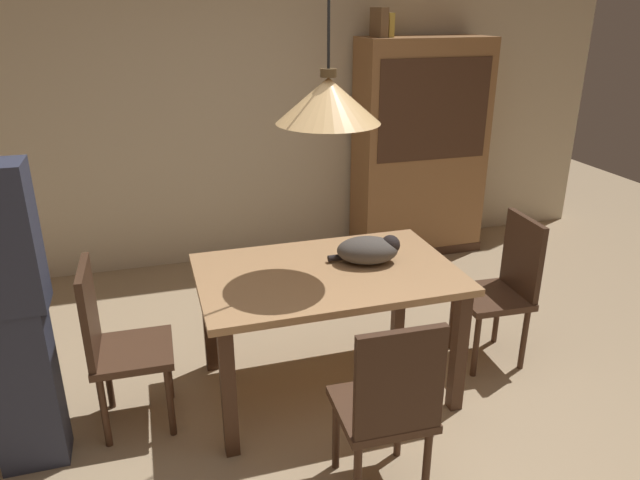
# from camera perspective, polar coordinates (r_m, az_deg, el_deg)

# --- Properties ---
(ground) EXTENTS (10.00, 10.00, 0.00)m
(ground) POSITION_cam_1_polar(r_m,az_deg,el_deg) (3.21, 4.24, -19.07)
(ground) COLOR tan
(back_wall) EXTENTS (6.40, 0.10, 2.90)m
(back_wall) POSITION_cam_1_polar(r_m,az_deg,el_deg) (5.03, -6.41, 14.31)
(back_wall) COLOR beige
(back_wall) RESTS_ON ground
(dining_table) EXTENTS (1.40, 0.90, 0.75)m
(dining_table) POSITION_cam_1_polar(r_m,az_deg,el_deg) (3.26, 0.71, -4.58)
(dining_table) COLOR tan
(dining_table) RESTS_ON ground
(chair_right_side) EXTENTS (0.42, 0.42, 0.93)m
(chair_right_side) POSITION_cam_1_polar(r_m,az_deg,el_deg) (3.78, 17.30, -4.05)
(chair_right_side) COLOR #472D1E
(chair_right_side) RESTS_ON ground
(chair_left_side) EXTENTS (0.41, 0.41, 0.93)m
(chair_left_side) POSITION_cam_1_polar(r_m,az_deg,el_deg) (3.21, -19.14, -9.10)
(chair_left_side) COLOR #472D1E
(chair_left_side) RESTS_ON ground
(chair_near_front) EXTENTS (0.41, 0.41, 0.93)m
(chair_near_front) POSITION_cam_1_polar(r_m,az_deg,el_deg) (2.63, 6.62, -15.45)
(chair_near_front) COLOR #472D1E
(chair_near_front) RESTS_ON ground
(cat_sleeping) EXTENTS (0.40, 0.29, 0.16)m
(cat_sleeping) POSITION_cam_1_polar(r_m,az_deg,el_deg) (3.29, 4.77, -0.95)
(cat_sleeping) COLOR #4C4742
(cat_sleeping) RESTS_ON dining_table
(pendant_lamp) EXTENTS (0.52, 0.52, 1.30)m
(pendant_lamp) POSITION_cam_1_polar(r_m,az_deg,el_deg) (2.95, 0.80, 13.34)
(pendant_lamp) COLOR #E5B775
(hutch_bookcase) EXTENTS (1.12, 0.45, 1.85)m
(hutch_bookcase) POSITION_cam_1_polar(r_m,az_deg,el_deg) (5.25, 9.55, 8.23)
(hutch_bookcase) COLOR olive
(hutch_bookcase) RESTS_ON ground
(book_brown_thick) EXTENTS (0.06, 0.24, 0.22)m
(book_brown_thick) POSITION_cam_1_polar(r_m,az_deg,el_deg) (4.94, 5.71, 20.14)
(book_brown_thick) COLOR brown
(book_brown_thick) RESTS_ON hutch_bookcase
(book_yellow_short) EXTENTS (0.04, 0.20, 0.18)m
(book_yellow_short) POSITION_cam_1_polar(r_m,az_deg,el_deg) (4.96, 6.48, 19.89)
(book_yellow_short) COLOR gold
(book_yellow_short) RESTS_ON hutch_bookcase
(person_standing) EXTENTS (0.36, 0.22, 1.69)m
(person_standing) POSITION_cam_1_polar(r_m,az_deg,el_deg) (2.98, -27.99, -5.64)
(person_standing) COLOR #2D3347
(person_standing) RESTS_ON ground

